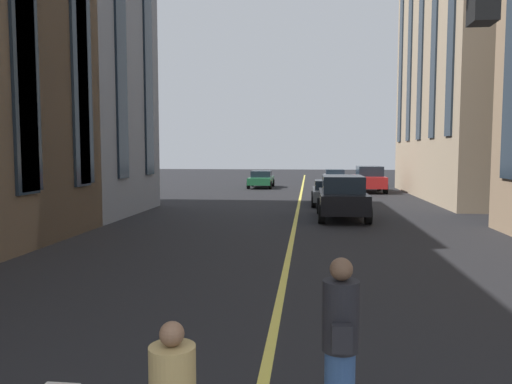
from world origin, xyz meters
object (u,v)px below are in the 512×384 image
(car_silver_trailing, at_px, (335,177))
(pedestrian_near, at_px, (340,344))
(car_red_far, at_px, (369,179))
(car_grey_parked_a, at_px, (329,192))
(car_black_mid, at_px, (342,197))
(car_green_oncoming, at_px, (261,179))

(car_silver_trailing, bearing_deg, pedestrian_near, 177.19)
(car_red_far, distance_m, pedestrian_near, 31.55)
(car_red_far, bearing_deg, car_grey_parked_a, 160.38)
(car_red_far, xyz_separation_m, pedestrian_near, (-31.30, 4.01, -0.04))
(car_black_mid, relative_size, car_grey_parked_a, 1.07)
(car_silver_trailing, height_order, car_grey_parked_a, same)
(car_silver_trailing, relative_size, car_black_mid, 0.94)
(car_grey_parked_a, distance_m, pedestrian_near, 22.24)
(car_silver_trailing, distance_m, pedestrian_near, 39.16)
(car_black_mid, height_order, car_grey_parked_a, car_black_mid)
(car_green_oncoming, height_order, pedestrian_near, pedestrian_near)
(car_green_oncoming, height_order, car_black_mid, car_black_mid)
(car_green_oncoming, xyz_separation_m, pedestrian_near, (-34.80, -4.23, 0.22))
(car_grey_parked_a, xyz_separation_m, pedestrian_near, (-22.23, 0.77, 0.22))
(car_silver_trailing, xyz_separation_m, pedestrian_near, (-39.11, 1.92, 0.22))
(car_silver_trailing, distance_m, car_red_far, 8.09)
(car_silver_trailing, height_order, pedestrian_near, pedestrian_near)
(car_silver_trailing, height_order, car_red_far, car_red_far)
(car_silver_trailing, bearing_deg, car_red_far, -165.04)
(car_green_oncoming, distance_m, car_red_far, 8.95)
(car_red_far, height_order, pedestrian_near, car_red_far)
(car_grey_parked_a, bearing_deg, car_black_mid, -176.53)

